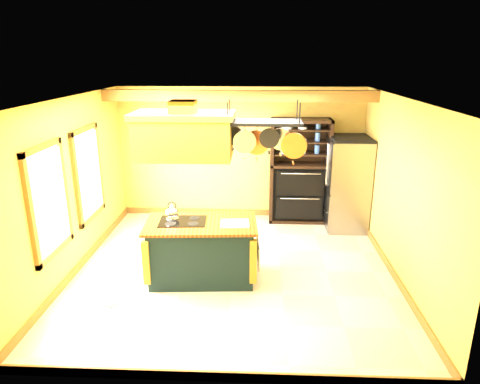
# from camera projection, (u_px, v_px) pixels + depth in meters

# --- Properties ---
(floor) EXTENTS (5.00, 5.00, 0.00)m
(floor) POSITION_uv_depth(u_px,v_px,m) (234.00, 269.00, 6.88)
(floor) COLOR beige
(floor) RESTS_ON ground
(ceiling) EXTENTS (5.00, 5.00, 0.00)m
(ceiling) POSITION_uv_depth(u_px,v_px,m) (233.00, 99.00, 6.06)
(ceiling) COLOR white
(ceiling) RESTS_ON wall_back
(wall_back) EXTENTS (5.00, 0.02, 2.70)m
(wall_back) POSITION_uv_depth(u_px,v_px,m) (241.00, 153.00, 8.85)
(wall_back) COLOR gold
(wall_back) RESTS_ON floor
(wall_front) EXTENTS (5.00, 0.02, 2.70)m
(wall_front) POSITION_uv_depth(u_px,v_px,m) (219.00, 267.00, 4.09)
(wall_front) COLOR gold
(wall_front) RESTS_ON floor
(wall_left) EXTENTS (0.02, 5.00, 2.70)m
(wall_left) POSITION_uv_depth(u_px,v_px,m) (72.00, 187.00, 6.58)
(wall_left) COLOR gold
(wall_left) RESTS_ON floor
(wall_right) EXTENTS (0.02, 5.00, 2.70)m
(wall_right) POSITION_uv_depth(u_px,v_px,m) (401.00, 192.00, 6.37)
(wall_right) COLOR gold
(wall_right) RESTS_ON floor
(ceiling_beam) EXTENTS (5.00, 0.15, 0.20)m
(ceiling_beam) POSITION_uv_depth(u_px,v_px,m) (239.00, 96.00, 7.71)
(ceiling_beam) COLOR olive
(ceiling_beam) RESTS_ON ceiling
(window_near) EXTENTS (0.06, 1.06, 1.56)m
(window_near) POSITION_uv_depth(u_px,v_px,m) (49.00, 201.00, 5.80)
(window_near) COLOR olive
(window_near) RESTS_ON wall_left
(window_far) EXTENTS (0.06, 1.06, 1.56)m
(window_far) POSITION_uv_depth(u_px,v_px,m) (89.00, 174.00, 7.13)
(window_far) COLOR olive
(window_far) RESTS_ON wall_left
(kitchen_island) EXTENTS (1.71, 1.02, 1.11)m
(kitchen_island) POSITION_uv_depth(u_px,v_px,m) (202.00, 250.00, 6.47)
(kitchen_island) COLOR black
(kitchen_island) RESTS_ON floor
(range_hood) EXTENTS (1.41, 0.79, 0.80)m
(range_hood) POSITION_uv_depth(u_px,v_px,m) (184.00, 134.00, 5.94)
(range_hood) COLOR #A47229
(range_hood) RESTS_ON ceiling
(pot_rack) EXTENTS (1.16, 0.53, 0.77)m
(pot_rack) POSITION_uv_depth(u_px,v_px,m) (264.00, 131.00, 5.88)
(pot_rack) COLOR black
(pot_rack) RESTS_ON ceiling
(refrigerator) EXTENTS (0.77, 0.91, 1.78)m
(refrigerator) POSITION_uv_depth(u_px,v_px,m) (347.00, 185.00, 8.34)
(refrigerator) COLOR gray
(refrigerator) RESTS_ON floor
(hutch) EXTENTS (1.19, 0.54, 2.11)m
(hutch) POSITION_uv_depth(u_px,v_px,m) (299.00, 181.00, 8.74)
(hutch) COLOR black
(hutch) RESTS_ON floor
(floor_register) EXTENTS (0.30, 0.21, 0.01)m
(floor_register) POSITION_uv_depth(u_px,v_px,m) (107.00, 303.00, 5.92)
(floor_register) COLOR black
(floor_register) RESTS_ON floor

